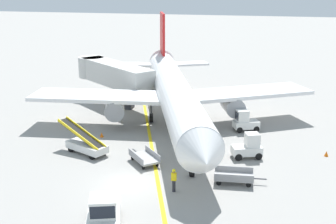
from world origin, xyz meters
name	(u,v)px	position (x,y,z in m)	size (l,w,h in m)	color
ground_plane	(128,184)	(0.00, 0.00, 0.00)	(300.00, 300.00, 0.00)	gray
taxi_line_yellow	(154,159)	(0.64, 5.00, 0.00)	(0.30, 80.00, 0.01)	yellow
airliner	(174,93)	(0.46, 13.76, 3.42)	(27.64, 34.41, 10.10)	white
jet_bridge	(110,73)	(-8.76, 20.91, 3.54)	(11.49, 10.00, 4.85)	beige
pushback_tug	(104,212)	(0.45, -5.96, 0.99)	(2.91, 4.01, 2.20)	silver
baggage_tug_near_wing	(245,122)	(7.39, 13.88, 0.93)	(2.72, 2.13, 2.10)	silver
baggage_tug_by_cargo_door	(249,147)	(8.16, 7.05, 0.93)	(2.70, 2.03, 2.10)	silver
belt_loader_forward_hold	(86,144)	(-5.27, 5.01, 0.78)	(5.04, 3.32, 2.59)	silver
baggage_cart_loaded	(234,177)	(7.42, 1.96, 0.47)	(3.81, 1.77, 0.94)	#A5A5A8
baggage_cart_empty_trailing	(144,158)	(0.13, 3.99, 0.47)	(3.06, 3.38, 0.94)	#A5A5A8
ground_crew_marshaller	(174,179)	(3.48, -0.40, 0.91)	(0.36, 0.24, 1.70)	#26262D
safety_cone_wingtip_left	(326,154)	(14.48, 8.79, 0.22)	(0.36, 0.36, 0.44)	orange
safety_cone_wingtip_right	(102,135)	(-5.43, 9.09, 0.22)	(0.36, 0.36, 0.44)	orange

